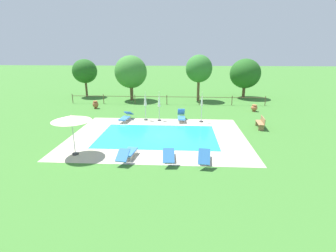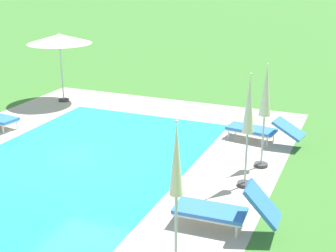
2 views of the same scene
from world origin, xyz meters
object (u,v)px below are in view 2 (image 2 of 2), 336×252
at_px(patio_umbrella_open_foreground, 59,39).
at_px(patio_umbrella_closed_row_centre, 265,99).
at_px(sun_lounger_south_near_corner, 225,209).
at_px(patio_umbrella_closed_row_mid_west, 176,182).
at_px(patio_umbrella_closed_row_west, 249,114).
at_px(sun_lounger_north_near_steps, 262,129).

xyz_separation_m(patio_umbrella_open_foreground, patio_umbrella_closed_row_centre, (2.99, 7.60, -0.49)).
height_order(patio_umbrella_open_foreground, patio_umbrella_closed_row_centre, patio_umbrella_closed_row_centre).
bearing_deg(sun_lounger_south_near_corner, patio_umbrella_closed_row_mid_west, -9.66).
relative_size(patio_umbrella_open_foreground, patio_umbrella_closed_row_west, 0.95).
relative_size(patio_umbrella_closed_row_mid_west, patio_umbrella_closed_row_centre, 1.03).
relative_size(patio_umbrella_open_foreground, patio_umbrella_closed_row_mid_west, 0.93).
relative_size(patio_umbrella_closed_row_west, patio_umbrella_closed_row_mid_west, 0.98).
bearing_deg(sun_lounger_south_near_corner, patio_umbrella_open_foreground, -128.52).
distance_m(sun_lounger_south_near_corner, patio_umbrella_open_foreground, 9.86).
xyz_separation_m(patio_umbrella_closed_row_west, patio_umbrella_closed_row_centre, (-1.17, 0.10, 0.04)).
bearing_deg(patio_umbrella_closed_row_centre, sun_lounger_south_near_corner, -0.27).
relative_size(sun_lounger_north_near_steps, sun_lounger_south_near_corner, 1.11).
relative_size(patio_umbrella_closed_row_west, patio_umbrella_closed_row_centre, 1.01).
bearing_deg(sun_lounger_south_near_corner, patio_umbrella_closed_row_centre, 179.73).
distance_m(patio_umbrella_closed_row_mid_west, patio_umbrella_closed_row_centre, 4.72).
bearing_deg(sun_lounger_south_near_corner, sun_lounger_north_near_steps, -175.89).
distance_m(sun_lounger_north_near_steps, patio_umbrella_closed_row_mid_west, 6.48).
bearing_deg(patio_umbrella_open_foreground, patio_umbrella_closed_row_centre, 68.51).
height_order(patio_umbrella_closed_row_mid_west, patio_umbrella_closed_row_centre, patio_umbrella_closed_row_mid_west).
bearing_deg(sun_lounger_north_near_steps, patio_umbrella_closed_row_mid_west, 0.50).
bearing_deg(patio_umbrella_closed_row_west, sun_lounger_north_near_steps, -174.96).
bearing_deg(patio_umbrella_open_foreground, patio_umbrella_closed_row_west, 60.95).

